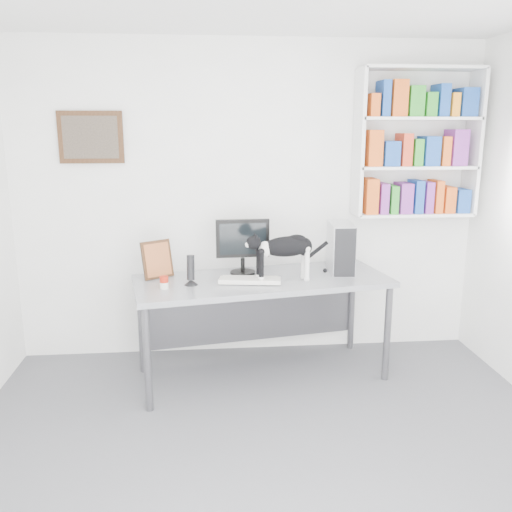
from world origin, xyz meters
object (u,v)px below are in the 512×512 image
pc_tower (341,247)px  cat (285,258)px  keyboard (250,280)px  monitor (243,246)px  leaning_print (157,259)px  bookshelf (417,143)px  soup_can (164,282)px  speaker (191,269)px  desk (262,328)px

pc_tower → cat: 0.56m
keyboard → monitor: bearing=106.3°
cat → leaning_print: bearing=158.5°
bookshelf → keyboard: (-1.45, -0.53, -1.01)m
soup_can → cat: cat is taller
pc_tower → leaning_print: bearing=-173.2°
bookshelf → pc_tower: size_ratio=3.12×
monitor → speaker: 0.51m
monitor → keyboard: (0.04, -0.26, -0.21)m
pc_tower → cat: pc_tower is taller
keyboard → soup_can: soup_can is taller
desk → speaker: speaker is taller
desk → speaker: 0.78m
monitor → leaning_print: (-0.68, -0.06, -0.07)m
bookshelf → pc_tower: (-0.69, -0.26, -0.83)m
keyboard → desk: bearing=51.6°
speaker → leaning_print: (-0.27, 0.22, 0.03)m
leaning_print → desk: bearing=-39.1°
desk → speaker: (-0.55, -0.13, 0.53)m
soup_can → keyboard: bearing=9.4°
monitor → keyboard: 0.34m
bookshelf → cat: bearing=-156.3°
bookshelf → monitor: bookshelf is taller
leaning_print → cat: 1.00m
desk → speaker: size_ratio=8.27×
cat → bookshelf: bearing=13.0°
desk → soup_can: bearing=-174.3°
monitor → pc_tower: size_ratio=1.15×
desk → monitor: size_ratio=4.35×
leaning_print → soup_can: 0.33m
speaker → cat: size_ratio=0.40×
desk → cat: size_ratio=3.33×
keyboard → leaning_print: leaning_print is taller
desk → leaning_print: (-0.82, 0.10, 0.57)m
pc_tower → keyboard: bearing=-156.6°
leaning_print → pc_tower: bearing=-29.7°
pc_tower → leaning_print: (-1.48, -0.07, -0.04)m
keyboard → leaning_print: size_ratio=1.53×
bookshelf → monitor: size_ratio=2.72×
keyboard → soup_can: bearing=-162.3°
pc_tower → soup_can: bearing=-161.0°
bookshelf → desk: (-1.35, -0.43, -1.44)m
desk → cat: cat is taller
keyboard → pc_tower: bearing=27.6°
keyboard → leaning_print: (-0.71, 0.20, 0.14)m
leaning_print → cat: size_ratio=0.52×
monitor → keyboard: bearing=-84.2°
keyboard → cat: size_ratio=0.79×
monitor → desk: bearing=-49.9°
soup_can → bookshelf: bearing=16.9°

